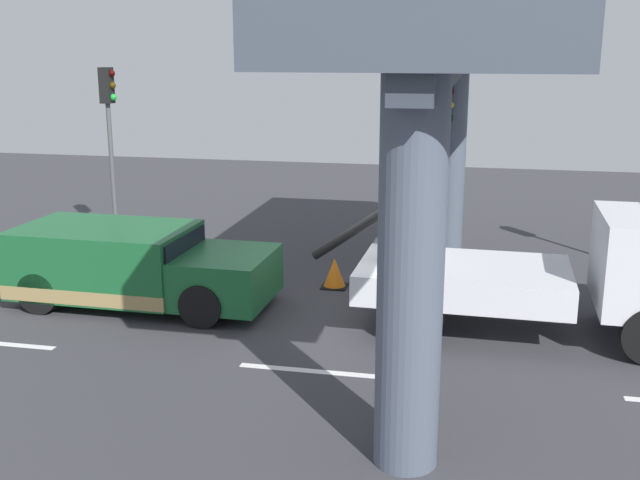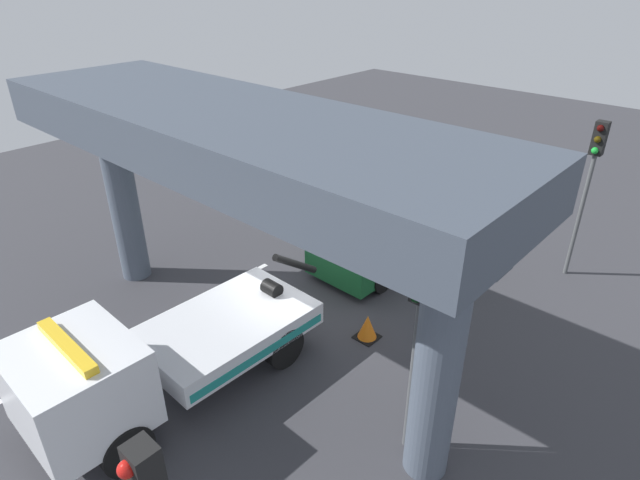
# 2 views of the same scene
# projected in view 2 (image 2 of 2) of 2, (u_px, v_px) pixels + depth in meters

# --- Properties ---
(ground_plane) EXTENTS (60.00, 40.00, 0.10)m
(ground_plane) POSITION_uv_depth(u_px,v_px,m) (296.00, 318.00, 13.84)
(ground_plane) COLOR #38383D
(lane_stripe_west) EXTENTS (2.60, 0.16, 0.01)m
(lane_stripe_west) POSITION_uv_depth(u_px,v_px,m) (361.00, 216.00, 19.25)
(lane_stripe_west) COLOR silver
(lane_stripe_west) RESTS_ON ground
(lane_stripe_mid) EXTENTS (2.60, 0.16, 0.01)m
(lane_stripe_mid) POSITION_uv_depth(u_px,v_px,m) (233.00, 281.00, 15.33)
(lane_stripe_mid) COLOR silver
(lane_stripe_mid) RESTS_ON ground
(lane_stripe_east) EXTENTS (2.60, 0.16, 0.01)m
(lane_stripe_east) POSITION_uv_depth(u_px,v_px,m) (19.00, 392.00, 11.41)
(lane_stripe_east) COLOR silver
(lane_stripe_east) RESTS_ON ground
(tow_truck_white) EXTENTS (7.28, 2.53, 2.46)m
(tow_truck_white) POSITION_uv_depth(u_px,v_px,m) (149.00, 360.00, 10.55)
(tow_truck_white) COLOR white
(tow_truck_white) RESTS_ON ground
(towed_van_green) EXTENTS (5.24, 2.31, 1.58)m
(towed_van_green) POSITION_uv_depth(u_px,v_px,m) (394.00, 234.00, 16.32)
(towed_van_green) COLOR #195B2D
(towed_van_green) RESTS_ON ground
(overpass_structure) EXTENTS (3.60, 11.99, 5.82)m
(overpass_structure) POSITION_uv_depth(u_px,v_px,m) (231.00, 151.00, 10.40)
(overpass_structure) COLOR #4C5666
(overpass_structure) RESTS_ON ground
(traffic_light_near) EXTENTS (0.39, 0.32, 4.61)m
(traffic_light_near) POSITION_uv_depth(u_px,v_px,m) (592.00, 168.00, 14.16)
(traffic_light_near) COLOR #515456
(traffic_light_near) RESTS_ON ground
(traffic_light_far) EXTENTS (0.39, 0.32, 4.25)m
(traffic_light_far) POSITION_uv_depth(u_px,v_px,m) (419.00, 314.00, 8.73)
(traffic_light_far) COLOR #515456
(traffic_light_far) RESTS_ON ground
(traffic_cone_orange) EXTENTS (0.55, 0.55, 0.66)m
(traffic_cone_orange) POSITION_uv_depth(u_px,v_px,m) (367.00, 327.00, 12.91)
(traffic_cone_orange) COLOR orange
(traffic_cone_orange) RESTS_ON ground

